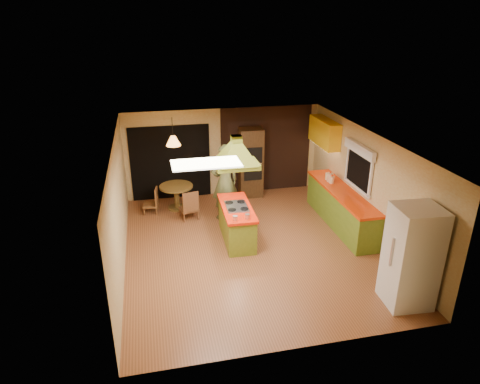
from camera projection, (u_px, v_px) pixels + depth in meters
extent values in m
plane|color=#945530|center=(250.00, 247.00, 9.70)|extent=(6.50, 6.50, 0.00)
plane|color=beige|center=(223.00, 152.00, 12.14)|extent=(5.50, 0.00, 5.50)
plane|color=beige|center=(303.00, 282.00, 6.29)|extent=(5.50, 0.00, 5.50)
plane|color=beige|center=(119.00, 208.00, 8.67)|extent=(0.00, 6.50, 6.50)
plane|color=beige|center=(367.00, 186.00, 9.76)|extent=(0.00, 6.50, 6.50)
plane|color=silver|center=(251.00, 140.00, 8.73)|extent=(6.50, 6.50, 0.00)
cube|color=#381E14|center=(266.00, 150.00, 12.37)|extent=(2.64, 0.03, 2.50)
cube|color=black|center=(171.00, 163.00, 11.90)|extent=(2.20, 0.03, 2.10)
cube|color=olive|center=(341.00, 209.00, 10.56)|extent=(0.58, 3.00, 0.86)
cube|color=#E53807|center=(342.00, 192.00, 10.38)|extent=(0.62, 3.05, 0.06)
cube|color=yellow|center=(324.00, 132.00, 11.43)|extent=(0.34, 1.40, 0.70)
cube|color=black|center=(359.00, 168.00, 10.00)|extent=(0.03, 1.16, 0.96)
cube|color=white|center=(360.00, 149.00, 9.80)|extent=(0.10, 1.35, 0.22)
cube|color=white|center=(206.00, 163.00, 7.44)|extent=(1.20, 0.60, 0.03)
cube|color=olive|center=(237.00, 224.00, 9.88)|extent=(0.67, 1.61, 0.78)
cube|color=red|center=(237.00, 208.00, 9.72)|extent=(0.72, 1.69, 0.06)
cube|color=silver|center=(237.00, 206.00, 9.71)|extent=(0.50, 0.71, 0.02)
cube|color=olive|center=(237.00, 165.00, 9.32)|extent=(0.94, 0.68, 0.11)
pyramid|color=olive|center=(236.00, 142.00, 9.12)|extent=(0.94, 0.68, 0.45)
cube|color=olive|center=(236.00, 139.00, 9.09)|extent=(0.22, 0.22, 0.14)
imported|color=#494F2A|center=(225.00, 182.00, 10.71)|extent=(0.81, 0.63, 1.97)
cube|color=white|center=(412.00, 257.00, 7.50)|extent=(0.83, 0.79, 1.90)
cube|color=#472D16|center=(251.00, 162.00, 12.11)|extent=(0.68, 0.61, 1.98)
cube|color=black|center=(253.00, 156.00, 11.73)|extent=(0.51, 0.04, 0.45)
cube|color=black|center=(253.00, 173.00, 11.92)|extent=(0.51, 0.04, 0.45)
cylinder|color=brown|center=(176.00, 186.00, 11.35)|extent=(0.89, 0.89, 0.05)
cylinder|color=brown|center=(177.00, 197.00, 11.47)|extent=(0.14, 0.14, 0.62)
cylinder|color=brown|center=(177.00, 208.00, 11.59)|extent=(0.50, 0.50, 0.05)
cone|color=#FF9E3F|center=(173.00, 141.00, 10.87)|extent=(0.49, 0.49, 0.25)
cylinder|color=beige|center=(330.00, 177.00, 10.90)|extent=(0.16, 0.16, 0.22)
cylinder|color=#F6E9C6|center=(332.00, 180.00, 10.81)|extent=(0.13, 0.13, 0.17)
cylinder|color=#FCF4CA|center=(328.00, 176.00, 11.03)|extent=(0.15, 0.15, 0.18)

